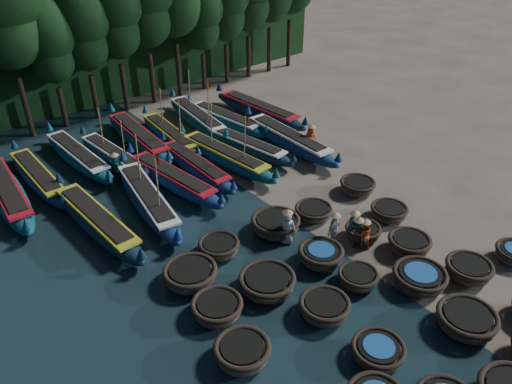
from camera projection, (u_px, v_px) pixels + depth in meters
ground at (319, 238)px, 23.87m from camera, size 120.00×120.00×0.00m
foliage_wall at (95, 32)px, 36.55m from camera, size 40.00×3.00×10.00m
coracle_6 at (378, 351)px, 17.72m from camera, size 1.95×1.95×0.66m
coracle_7 at (466, 320)px, 18.85m from camera, size 2.33×2.33×0.80m
coracle_8 at (469, 270)px, 21.28m from camera, size 2.32×2.32×0.79m
coracle_10 at (242, 352)px, 17.56m from camera, size 2.37×2.37×0.82m
coracle_11 at (324, 308)px, 19.40m from camera, size 2.35×2.35×0.79m
coracle_12 at (358, 278)px, 20.94m from camera, size 2.01×2.01×0.68m
coracle_13 at (420, 278)px, 20.88m from camera, size 2.34×2.34×0.75m
coracle_14 at (409, 244)px, 22.75m from camera, size 2.40×2.40×0.80m
coracle_15 at (217, 308)px, 19.40m from camera, size 2.27×2.27×0.77m
coracle_16 at (267, 283)px, 20.59m from camera, size 2.46×2.46×0.80m
coracle_17 at (321, 255)px, 22.05m from camera, size 2.05×2.05×0.82m
coracle_18 at (363, 232)px, 23.66m from camera, size 1.73×1.73×0.67m
coracle_19 at (389, 212)px, 25.04m from camera, size 1.88×1.88×0.71m
coracle_20 at (190, 275)px, 21.00m from camera, size 2.63×2.63×0.81m
coracle_21 at (219, 247)px, 22.64m from camera, size 2.06×2.06×0.71m
coracle_22 at (276, 224)px, 24.00m from camera, size 2.87×2.87×0.84m
coracle_23 at (314, 212)px, 25.09m from camera, size 2.22×2.22×0.66m
coracle_24 at (357, 186)px, 27.06m from camera, size 2.32×2.32×0.75m
long_boat_2 at (97, 221)px, 24.03m from camera, size 1.95×8.76×1.54m
long_boat_3 at (148, 199)px, 25.64m from camera, size 2.99×8.71×3.75m
long_boat_4 at (173, 179)px, 27.43m from camera, size 2.47×8.25×1.46m
long_boat_5 at (196, 166)px, 28.77m from camera, size 1.45×7.82×1.38m
long_boat_6 at (225, 157)px, 29.58m from camera, size 2.42×8.51×3.64m
long_boat_7 at (247, 146)px, 30.93m from camera, size 2.56×7.58×1.35m
long_boat_8 at (289, 139)px, 31.45m from camera, size 1.79×9.02×1.59m
long_boat_9 at (8, 193)px, 26.12m from camera, size 2.20×9.09×1.60m
long_boat_10 at (38, 177)px, 27.68m from camera, size 1.44×8.04×1.41m
long_boat_11 at (78, 156)px, 29.68m from camera, size 1.83×8.39×1.48m
long_boat_12 at (113, 155)px, 29.87m from camera, size 1.95×7.51×3.20m
long_boat_13 at (138, 137)px, 31.75m from camera, size 2.03×8.92×1.57m
long_boat_14 at (170, 135)px, 32.13m from camera, size 1.97×7.89×3.36m
long_boat_15 at (198, 118)px, 34.32m from camera, size 2.45×8.46×3.62m
long_boat_16 at (226, 119)px, 34.25m from camera, size 2.40×7.83×1.39m
long_boat_17 at (259, 110)px, 35.38m from camera, size 2.35×9.03×1.59m
fisherman_0 at (287, 226)px, 23.11m from camera, size 0.92×1.02×1.95m
fisherman_1 at (354, 224)px, 23.32m from camera, size 0.68×0.64×1.76m
fisherman_2 at (364, 233)px, 22.81m from camera, size 0.95×0.92×1.74m
fisherman_3 at (357, 233)px, 22.80m from camera, size 0.67×1.09×1.84m
fisherman_4 at (334, 229)px, 22.91m from camera, size 1.11×0.70×1.97m
fisherman_5 at (116, 166)px, 28.14m from camera, size 0.69×1.50×1.76m
fisherman_6 at (311, 138)px, 30.91m from camera, size 0.78×0.97×1.94m
tree_5 at (48, 39)px, 31.34m from camera, size 3.68×3.68×8.68m
tree_6 at (81, 23)px, 32.20m from camera, size 4.09×4.09×9.65m
tree_7 at (112, 7)px, 33.07m from camera, size 4.51×4.51×10.63m
tree_10 at (200, 13)px, 37.48m from camera, size 3.68×3.68×8.68m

